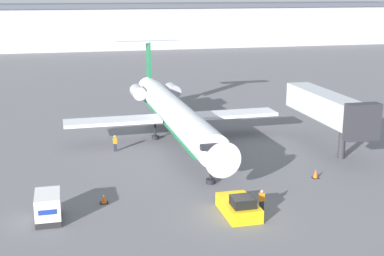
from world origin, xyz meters
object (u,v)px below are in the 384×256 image
object	(u,v)px
traffic_cone_right	(316,174)
pushback_tug	(239,206)
luggage_cart	(48,207)
worker_by_wing	(115,143)
jet_bridge	(329,108)
worker_near_tug	(262,200)
traffic_cone_left	(104,199)
airplane_main	(174,112)

from	to	relation	value
traffic_cone_right	pushback_tug	bearing A→B (deg)	-147.17
luggage_cart	worker_by_wing	bearing A→B (deg)	68.17
luggage_cart	jet_bridge	xyz separation A→B (m)	(27.86, 11.45, 3.43)
pushback_tug	worker_near_tug	size ratio (longest dim) A/B	2.63
worker_by_wing	luggage_cart	bearing A→B (deg)	-111.83
worker_by_wing	jet_bridge	distance (m)	22.22
luggage_cart	traffic_cone_left	size ratio (longest dim) A/B	4.29
airplane_main	pushback_tug	bearing A→B (deg)	-88.59
airplane_main	worker_by_wing	xyz separation A→B (m)	(-6.77, -2.64, -2.28)
worker_near_tug	airplane_main	bearing A→B (deg)	96.58
airplane_main	luggage_cart	xyz separation A→B (m)	(-13.17, -18.63, -2.15)
luggage_cart	worker_near_tug	xyz separation A→B (m)	(15.55, -2.01, -0.17)
luggage_cart	jet_bridge	world-z (taller)	jet_bridge
traffic_cone_left	traffic_cone_right	world-z (taller)	traffic_cone_right
luggage_cart	worker_by_wing	world-z (taller)	luggage_cart
luggage_cart	jet_bridge	distance (m)	30.31
pushback_tug	luggage_cart	xyz separation A→B (m)	(-13.69, 2.22, 0.41)
worker_near_tug	worker_by_wing	xyz separation A→B (m)	(-9.15, 18.00, 0.03)
pushback_tug	traffic_cone_right	distance (m)	10.84
pushback_tug	worker_near_tug	xyz separation A→B (m)	(1.87, 0.22, 0.24)
traffic_cone_right	jet_bridge	xyz separation A→B (m)	(5.07, 7.80, 4.07)
traffic_cone_right	worker_near_tug	bearing A→B (deg)	-141.98
luggage_cart	traffic_cone_right	distance (m)	23.09
airplane_main	jet_bridge	world-z (taller)	airplane_main
airplane_main	traffic_cone_right	distance (m)	18.02
worker_near_tug	worker_by_wing	world-z (taller)	worker_by_wing
traffic_cone_left	worker_by_wing	bearing A→B (deg)	80.59
luggage_cart	traffic_cone_left	world-z (taller)	luggage_cart
luggage_cart	pushback_tug	bearing A→B (deg)	-9.23
luggage_cart	worker_near_tug	distance (m)	15.68
luggage_cart	traffic_cone_left	xyz separation A→B (m)	(4.14, 2.30, -0.69)
worker_near_tug	worker_by_wing	distance (m)	20.19
pushback_tug	traffic_cone_left	size ratio (longest dim) A/B	6.16
traffic_cone_left	airplane_main	bearing A→B (deg)	61.05
luggage_cart	jet_bridge	size ratio (longest dim) A/B	0.21
worker_near_tug	luggage_cart	bearing A→B (deg)	172.65
pushback_tug	traffic_cone_left	bearing A→B (deg)	154.67
luggage_cart	worker_by_wing	distance (m)	17.23
traffic_cone_left	luggage_cart	bearing A→B (deg)	-150.95
worker_by_wing	jet_bridge	xyz separation A→B (m)	(21.45, -4.54, 3.57)
pushback_tug	jet_bridge	size ratio (longest dim) A/B	0.30
worker_by_wing	traffic_cone_right	bearing A→B (deg)	-36.99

